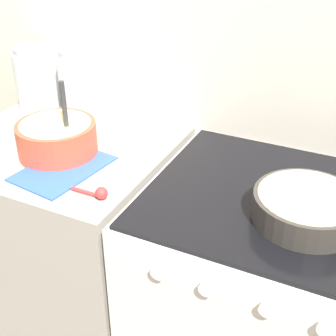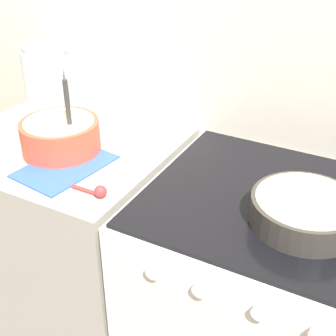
{
  "view_description": "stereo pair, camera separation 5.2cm",
  "coord_description": "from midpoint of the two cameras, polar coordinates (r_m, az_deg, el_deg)",
  "views": [
    {
      "loc": [
        0.58,
        -0.78,
        1.62
      ],
      "look_at": [
        0.08,
        0.27,
        0.93
      ],
      "focal_mm": 50.0,
      "sensor_mm": 36.0,
      "label": 1
    },
    {
      "loc": [
        0.63,
        -0.76,
        1.62
      ],
      "look_at": [
        0.08,
        0.27,
        0.93
      ],
      "focal_mm": 50.0,
      "sensor_mm": 36.0,
      "label": 2
    }
  ],
  "objects": [
    {
      "name": "recipe_page",
      "position": [
        1.48,
        -11.41,
        0.2
      ],
      "size": [
        0.23,
        0.31,
        0.01
      ],
      "color": "#3359B2",
      "rests_on": "countertop_cabinet"
    },
    {
      "name": "stove",
      "position": [
        1.62,
        12.14,
        -16.83
      ],
      "size": [
        0.74,
        0.67,
        0.88
      ],
      "color": "white",
      "rests_on": "ground_plane"
    },
    {
      "name": "storage_jar_middle",
      "position": [
        1.79,
        -9.09,
        9.65
      ],
      "size": [
        0.15,
        0.15,
        0.26
      ],
      "color": "silver",
      "rests_on": "countertop_cabinet"
    },
    {
      "name": "measuring_spoon",
      "position": [
        1.32,
        -7.53,
        -2.84
      ],
      "size": [
        0.12,
        0.04,
        0.04
      ],
      "color": "red",
      "rests_on": "countertop_cabinet"
    },
    {
      "name": "mixing_bowl",
      "position": [
        1.55,
        -12.05,
        4.02
      ],
      "size": [
        0.26,
        0.26,
        0.25
      ],
      "color": "#D84C33",
      "rests_on": "countertop_cabinet"
    },
    {
      "name": "storage_jar_left",
      "position": [
        1.91,
        -13.92,
        10.27
      ],
      "size": [
        0.17,
        0.17,
        0.24
      ],
      "color": "silver",
      "rests_on": "countertop_cabinet"
    },
    {
      "name": "baking_pan",
      "position": [
        1.25,
        17.53,
        -4.97
      ],
      "size": [
        0.28,
        0.28,
        0.08
      ],
      "color": "#38332D",
      "rests_on": "stove"
    },
    {
      "name": "wall_back",
      "position": [
        1.63,
        5.65,
        15.47
      ],
      "size": [
        4.51,
        0.05,
        2.4
      ],
      "color": "beige",
      "rests_on": "ground_plane"
    },
    {
      "name": "countertop_cabinet",
      "position": [
        1.88,
        -10.38,
        -8.88
      ],
      "size": [
        0.73,
        0.65,
        0.88
      ],
      "color": "#9E998E",
      "rests_on": "ground_plane"
    }
  ]
}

